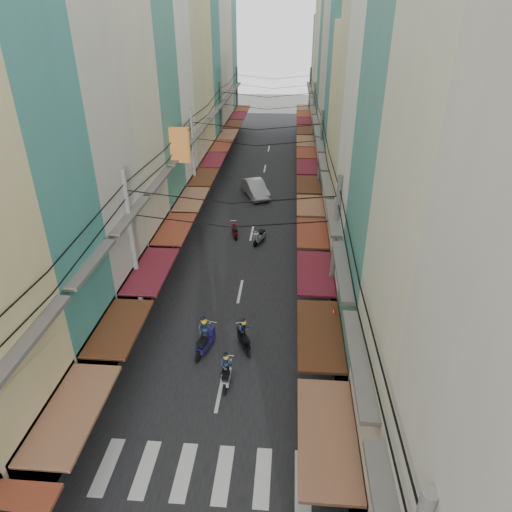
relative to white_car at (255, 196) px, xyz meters
The scene contains 15 objects.
ground 21.83m from the white_car, 89.07° to the right, with size 160.00×160.00×0.00m, color #63635E.
road 1.86m from the white_car, 79.05° to the right, with size 10.00×80.00×0.02m, color black.
sidewalk_left 6.41m from the white_car, 163.46° to the right, with size 3.00×80.00×0.06m, color slate.
sidewalk_right 7.09m from the white_car, 14.92° to the right, with size 3.00×80.00×0.06m, color slate.
crosswalk 27.83m from the white_car, 89.27° to the right, with size 7.55×2.40×0.01m.
building_row_left 13.44m from the white_car, 145.17° to the right, with size 7.80×67.67×23.70m.
building_row_right 13.63m from the white_car, 33.05° to the right, with size 7.80×68.98×22.59m.
utility_poles 9.49m from the white_car, 87.03° to the right, with size 10.20×66.13×8.20m.
white_car is the anchor object (origin of this frame).
bicycle 26.04m from the white_car, 72.45° to the right, with size 0.68×1.82×1.25m, color black.
moving_scooters 18.87m from the white_car, 89.43° to the right, with size 2.36×16.52×2.00m.
parked_scooters 26.40m from the white_car, 80.09° to the right, with size 12.87×14.09×1.02m.
pedestrians 23.38m from the white_car, 98.87° to the right, with size 12.94×19.73×2.20m.
market_umbrella 27.00m from the white_car, 74.46° to the right, with size 2.20×2.20×2.31m.
traffic_sign 22.58m from the white_car, 76.78° to the right, with size 0.10×0.70×3.19m.
Camera 1 is at (2.67, -16.44, 14.40)m, focal length 32.00 mm.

